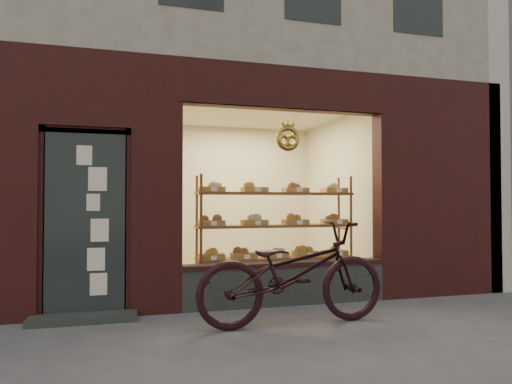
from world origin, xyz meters
name	(u,v)px	position (x,y,z in m)	size (l,w,h in m)	color
ground	(319,362)	(0.00, 0.00, 0.00)	(90.00, 90.00, 0.00)	#47474C
display_shelf	(275,236)	(0.45, 2.55, 0.85)	(2.20, 0.45, 1.70)	brown
bicycle	(293,273)	(0.20, 1.15, 0.56)	(0.74, 2.13, 1.12)	black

